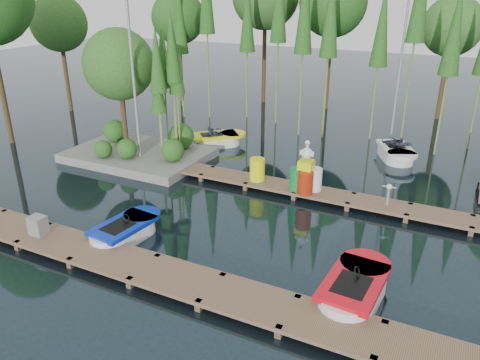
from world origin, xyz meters
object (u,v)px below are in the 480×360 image
at_px(boat_red, 354,290).
at_px(utility_cabinet, 38,225).
at_px(yellow_barrel, 257,169).
at_px(island, 132,89).
at_px(boat_blue, 125,231).
at_px(boat_yellow_far, 216,140).
at_px(drum_cluster, 306,177).

relative_size(boat_red, utility_cabinet, 5.07).
bearing_deg(yellow_barrel, boat_red, -46.28).
height_order(island, yellow_barrel, island).
height_order(island, boat_blue, island).
height_order(boat_blue, boat_red, boat_red).
xyz_separation_m(utility_cabinet, yellow_barrel, (4.30, 7.00, 0.15)).
height_order(boat_blue, yellow_barrel, yellow_barrel).
relative_size(boat_red, yellow_barrel, 3.41).
xyz_separation_m(island, utility_cabinet, (2.27, -7.79, -2.58)).
distance_m(boat_red, yellow_barrel, 7.58).
bearing_deg(boat_blue, boat_red, 7.54).
relative_size(boat_yellow_far, drum_cluster, 1.47).
distance_m(boat_yellow_far, drum_cluster, 7.27).
height_order(boat_blue, drum_cluster, drum_cluster).
relative_size(utility_cabinet, yellow_barrel, 0.67).
relative_size(boat_yellow_far, yellow_barrel, 3.25).
xyz_separation_m(boat_yellow_far, yellow_barrel, (3.99, -3.83, 0.45)).
bearing_deg(island, boat_blue, -54.93).
distance_m(island, yellow_barrel, 7.05).
height_order(island, utility_cabinet, island).
bearing_deg(drum_cluster, boat_yellow_far, 146.64).
xyz_separation_m(island, boat_yellow_far, (2.57, 3.04, -2.89)).
distance_m(boat_blue, boat_yellow_far, 9.64).
relative_size(boat_yellow_far, utility_cabinet, 4.83).
bearing_deg(island, boat_yellow_far, 49.78).
height_order(yellow_barrel, drum_cluster, drum_cluster).
bearing_deg(yellow_barrel, drum_cluster, -4.25).
xyz_separation_m(boat_red, drum_cluster, (-3.17, 5.32, 0.59)).
bearing_deg(yellow_barrel, boat_blue, -110.21).
xyz_separation_m(boat_yellow_far, utility_cabinet, (-0.30, -10.83, 0.31)).
relative_size(boat_red, drum_cluster, 1.55).
distance_m(island, boat_yellow_far, 4.92).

